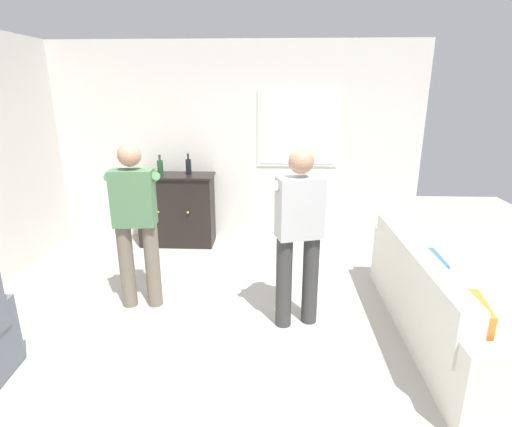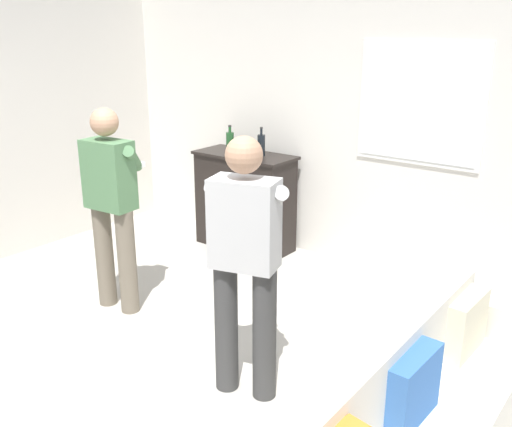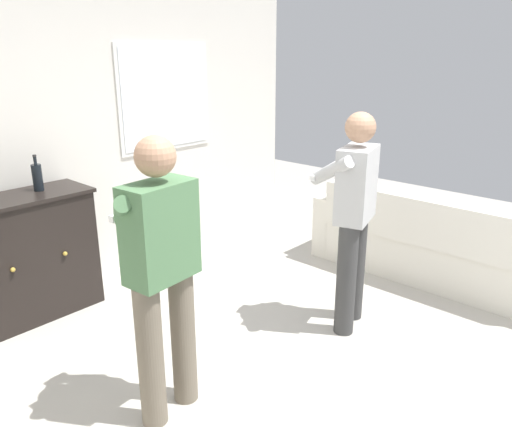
{
  "view_description": "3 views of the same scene",
  "coord_description": "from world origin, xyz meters",
  "views": [
    {
      "loc": [
        0.53,
        -3.1,
        2.15
      ],
      "look_at": [
        0.36,
        0.66,
        0.98
      ],
      "focal_mm": 28.0,
      "sensor_mm": 36.0,
      "label": 1
    },
    {
      "loc": [
        2.76,
        -2.19,
        2.27
      ],
      "look_at": [
        0.52,
        0.72,
        1.06
      ],
      "focal_mm": 40.0,
      "sensor_mm": 36.0,
      "label": 2
    },
    {
      "loc": [
        -2.35,
        -1.52,
        2.09
      ],
      "look_at": [
        0.28,
        0.84,
        0.93
      ],
      "focal_mm": 35.0,
      "sensor_mm": 36.0,
      "label": 3
    }
  ],
  "objects": [
    {
      "name": "wall_back_with_window",
      "position": [
        0.03,
        2.66,
        1.41
      ],
      "size": [
        5.2,
        0.15,
        2.8
      ],
      "color": "silver",
      "rests_on": "ground"
    },
    {
      "name": "bottle_wine_green",
      "position": [
        -0.66,
        2.33,
        1.13
      ],
      "size": [
        0.08,
        0.08,
        0.29
      ],
      "color": "black",
      "rests_on": "sideboard_cabinet"
    },
    {
      "name": "sideboard_cabinet",
      "position": [
        -0.85,
        2.3,
        0.51
      ],
      "size": [
        1.07,
        0.49,
        1.02
      ],
      "color": "black",
      "rests_on": "ground"
    },
    {
      "name": "couch",
      "position": [
        1.94,
        0.14,
        0.34
      ],
      "size": [
        0.57,
        2.4,
        0.84
      ],
      "color": "silver",
      "rests_on": "ground"
    },
    {
      "name": "ground",
      "position": [
        0.0,
        0.0,
        0.0
      ],
      "size": [
        10.4,
        10.4,
        0.0
      ],
      "primitive_type": "plane",
      "color": "#B2ADA3"
    },
    {
      "name": "person_standing_left",
      "position": [
        -0.82,
        0.56,
        0.94
      ],
      "size": [
        0.56,
        0.49,
        1.68
      ],
      "color": "#6B6051",
      "rests_on": "ground"
    },
    {
      "name": "person_standing_right",
      "position": [
        0.76,
        0.3,
        0.94
      ],
      "size": [
        0.54,
        0.52,
        1.68
      ],
      "color": "#383838",
      "rests_on": "ground"
    }
  ]
}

